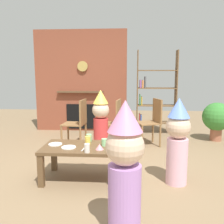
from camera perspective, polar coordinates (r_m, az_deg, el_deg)
name	(u,v)px	position (r m, az deg, el deg)	size (l,w,h in m)	color
ground_plane	(100,171)	(3.60, -2.89, -13.50)	(12.00, 12.00, 0.00)	#846B4C
brick_fireplace_feature	(81,81)	(6.02, -7.17, 7.04)	(2.20, 0.28, 2.40)	brown
bookshelf	(154,95)	(5.76, 9.74, 3.99)	(0.90, 0.28, 1.90)	brown
coffee_table	(82,152)	(3.25, -6.96, -9.09)	(1.00, 0.62, 0.44)	brown
paper_cup_near_left	(87,148)	(2.95, -5.82, -8.33)	(0.06, 0.06, 0.11)	silver
paper_cup_near_right	(104,142)	(3.21, -1.79, -7.03)	(0.07, 0.07, 0.09)	#8CD18C
paper_cup_center	(89,138)	(3.44, -5.37, -5.95)	(0.08, 0.08, 0.10)	#8CD18C
paper_cup_far_left	(88,140)	(3.28, -5.66, -6.57)	(0.07, 0.07, 0.11)	#F2CC4C
paper_plate_front	(69,147)	(3.18, -10.02, -8.07)	(0.18, 0.18, 0.01)	white
paper_plate_rear	(55,144)	(3.35, -13.01, -7.30)	(0.18, 0.18, 0.01)	white
birthday_cake_slice	(100,147)	(3.06, -2.91, -8.05)	(0.10, 0.10, 0.07)	pink
table_fork	(83,149)	(3.09, -6.65, -8.54)	(0.15, 0.02, 0.01)	silver
child_with_cone_hat	(125,166)	(2.08, 2.98, -12.42)	(0.32, 0.32, 1.16)	#B27FCC
child_in_pink	(178,139)	(3.15, 15.00, -6.09)	(0.30, 0.30, 1.08)	#EAB2C6
child_by_the_chairs	(101,119)	(4.38, -2.63, -1.58)	(0.30, 0.30, 1.10)	#D13838
dining_chair_left	(78,120)	(4.64, -7.80, -1.93)	(0.44, 0.44, 0.90)	olive
dining_chair_middle	(114,120)	(4.60, 0.37, -1.93)	(0.45, 0.45, 0.90)	olive
dining_chair_right	(153,119)	(4.79, 9.40, -1.63)	(0.50, 0.50, 0.90)	olive
potted_plant_tall	(217,118)	(5.49, 23.14, -1.24)	(0.58, 0.58, 0.79)	#9E5B42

